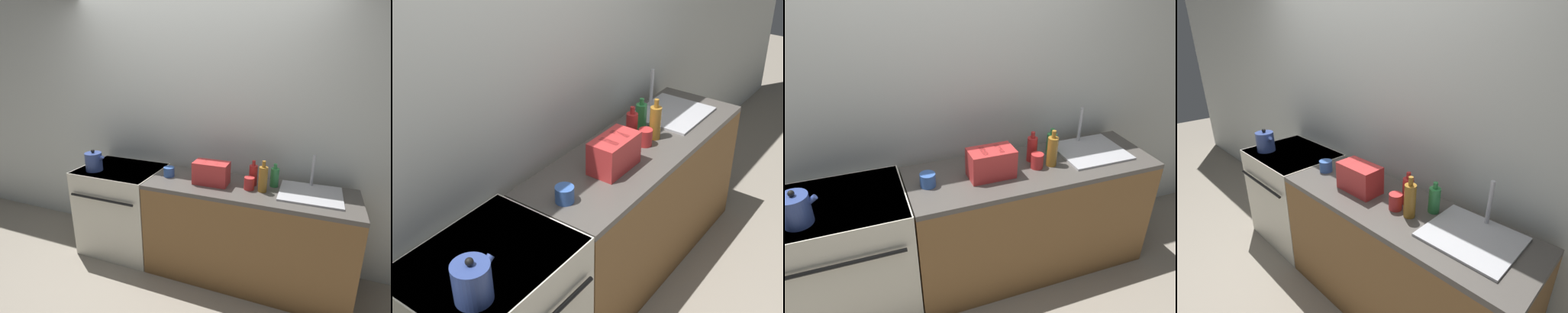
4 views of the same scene
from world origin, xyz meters
The scene contains 10 objects.
wall_back centered at (0.00, 0.67, 1.30)m, with size 8.00×0.05×2.60m.
counter_block centered at (0.62, 0.29, 0.44)m, with size 1.75×0.58×0.89m.
kettle centered at (-0.86, 0.17, 0.98)m, with size 0.20×0.16×0.21m.
toaster centered at (0.30, 0.27, 0.98)m, with size 0.30×0.17×0.19m.
sink_tray centered at (1.12, 0.34, 0.90)m, with size 0.48×0.42×0.28m.
bottle_green centered at (0.82, 0.41, 0.97)m, with size 0.07×0.07×0.20m.
bottle_red centered at (0.65, 0.37, 0.98)m, with size 0.07×0.07×0.22m.
bottle_amber centered at (0.75, 0.26, 1.00)m, with size 0.07×0.07×0.26m.
cup_red centered at (0.64, 0.26, 0.94)m, with size 0.08×0.08×0.11m.
cup_blue centered at (-0.11, 0.29, 0.93)m, with size 0.10×0.10×0.09m.
Camera 2 is at (-1.89, -1.14, 2.49)m, focal length 50.00 mm.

